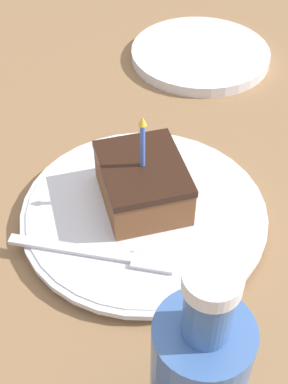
% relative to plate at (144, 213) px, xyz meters
% --- Properties ---
extents(ground_plane, '(2.40, 2.40, 0.04)m').
position_rel_plate_xyz_m(ground_plane, '(0.01, 0.02, -0.03)').
color(ground_plane, olive).
rests_on(ground_plane, ground).
extents(plate, '(0.29, 0.29, 0.02)m').
position_rel_plate_xyz_m(plate, '(0.00, 0.00, 0.00)').
color(plate, silver).
rests_on(plate, ground_plane).
extents(cake_slice, '(0.09, 0.11, 0.12)m').
position_rel_plate_xyz_m(cake_slice, '(0.00, 0.01, 0.04)').
color(cake_slice, brown).
rests_on(cake_slice, plate).
extents(fork, '(0.17, 0.10, 0.00)m').
position_rel_plate_xyz_m(fork, '(-0.06, -0.05, 0.01)').
color(fork, silver).
rests_on(fork, plate).
extents(bottle, '(0.07, 0.07, 0.23)m').
position_rel_plate_xyz_m(bottle, '(-0.03, -0.25, 0.08)').
color(bottle, '#3F66A5').
rests_on(bottle, ground_plane).
extents(side_plate, '(0.23, 0.23, 0.02)m').
position_rel_plate_xyz_m(side_plate, '(0.18, 0.32, -0.00)').
color(side_plate, silver).
rests_on(side_plate, ground_plane).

